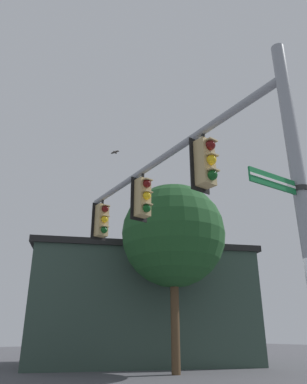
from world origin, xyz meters
name	(u,v)px	position (x,y,z in m)	size (l,w,h in m)	color
signal_pole	(304,213)	(0.00, 0.00, 3.19)	(0.23, 0.23, 6.38)	gray
mast_arm	(159,161)	(-0.36, -3.88, 5.69)	(0.17, 0.17, 7.79)	gray
traffic_light_nearest_pole	(206,162)	(-0.19, -2.10, 4.90)	(0.54, 0.49, 1.31)	black
traffic_light_mid_inner	(143,197)	(-0.43, -4.64, 4.90)	(0.54, 0.49, 1.31)	black
traffic_light_mid_outer	(102,220)	(-0.66, -7.18, 4.90)	(0.54, 0.49, 1.31)	black
street_name_sign	(286,185)	(0.34, -0.03, 3.57)	(1.26, 0.27, 0.22)	#147238
bird_flying	(115,152)	(-0.75, -6.69, 7.22)	(0.21, 0.31, 0.07)	#4C4742
storefront_building	(141,306)	(-6.64, -13.06, 2.78)	(12.58, 10.58, 5.54)	#33473D
tree_by_storefront	(173,235)	(-5.07, -8.66, 5.41)	(4.44, 4.44, 7.65)	#4C3823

